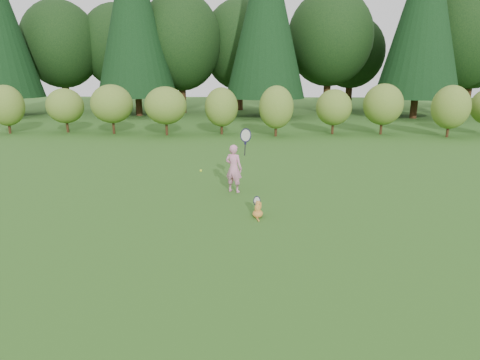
# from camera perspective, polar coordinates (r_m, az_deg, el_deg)

# --- Properties ---
(ground) EXTENTS (100.00, 100.00, 0.00)m
(ground) POSITION_cam_1_polar(r_m,az_deg,el_deg) (9.55, -1.45, -5.28)
(ground) COLOR #285718
(ground) RESTS_ON ground
(shrub_row) EXTENTS (28.00, 3.00, 2.80)m
(shrub_row) POSITION_cam_1_polar(r_m,az_deg,el_deg) (22.03, 1.13, 9.98)
(shrub_row) COLOR #527424
(shrub_row) RESTS_ON ground
(woodland_backdrop) EXTENTS (48.00, 10.00, 15.00)m
(woodland_backdrop) POSITION_cam_1_polar(r_m,az_deg,el_deg) (32.22, 1.81, 22.42)
(woodland_backdrop) COLOR black
(woodland_backdrop) RESTS_ON ground
(child) EXTENTS (0.81, 0.54, 2.06)m
(child) POSITION_cam_1_polar(r_m,az_deg,el_deg) (11.36, -0.84, 1.81)
(child) COLOR pink
(child) RESTS_ON ground
(cat) EXTENTS (0.36, 0.58, 0.57)m
(cat) POSITION_cam_1_polar(r_m,az_deg,el_deg) (9.49, 2.54, -4.06)
(cat) COLOR #BB6924
(cat) RESTS_ON ground
(tennis_ball) EXTENTS (0.07, 0.07, 0.07)m
(tennis_ball) POSITION_cam_1_polar(r_m,az_deg,el_deg) (10.89, -5.59, 1.34)
(tennis_ball) COLOR #A5E11A
(tennis_ball) RESTS_ON ground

